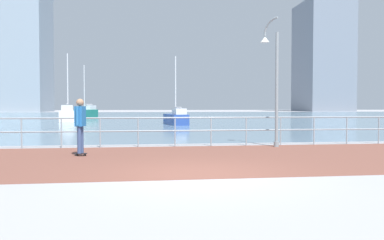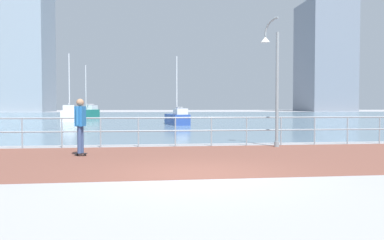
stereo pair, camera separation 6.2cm
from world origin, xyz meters
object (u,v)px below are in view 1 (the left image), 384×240
at_px(skateboarder, 80,121).
at_px(sailboat_teal, 68,115).
at_px(sailboat_gray, 176,118).
at_px(lamppost, 273,75).
at_px(sailboat_white, 85,113).

bearing_deg(skateboarder, sailboat_teal, 100.97).
height_order(sailboat_teal, sailboat_gray, sailboat_teal).
height_order(lamppost, sailboat_teal, sailboat_teal).
relative_size(skateboarder, sailboat_teal, 0.25).
bearing_deg(sailboat_gray, sailboat_teal, 139.19).
bearing_deg(sailboat_teal, skateboarder, -79.03).
bearing_deg(sailboat_white, sailboat_gray, -64.22).
bearing_deg(skateboarder, lamppost, 16.02).
distance_m(lamppost, skateboarder, 7.33).
relative_size(lamppost, sailboat_gray, 0.86).
height_order(lamppost, skateboarder, lamppost).
height_order(lamppost, sailboat_white, sailboat_white).
bearing_deg(sailboat_gray, lamppost, -83.40).
relative_size(sailboat_teal, sailboat_white, 0.99).
bearing_deg(sailboat_white, sailboat_teal, -89.88).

